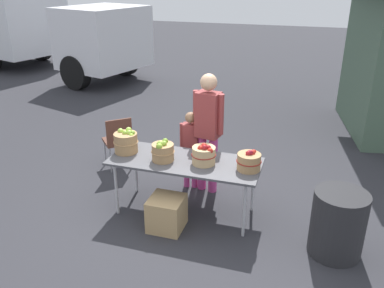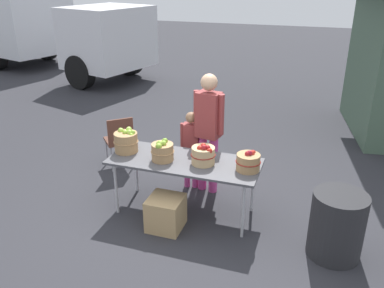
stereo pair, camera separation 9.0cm
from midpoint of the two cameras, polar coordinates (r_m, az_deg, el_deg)
name	(u,v)px [view 1 (the left image)]	position (r m, az deg, el deg)	size (l,w,h in m)	color
ground_plane	(185,211)	(5.44, -1.44, -9.46)	(40.00, 40.00, 0.00)	#2D2D33
market_table	(185,164)	(5.09, -1.52, -2.78)	(1.90, 0.76, 0.75)	#4C4C51
apple_basket_green_0	(126,142)	(5.33, -9.74, 0.32)	(0.32, 0.32, 0.31)	#A87F51
apple_basket_green_1	(163,151)	(5.04, -4.65, -1.04)	(0.29, 0.29, 0.28)	#A87F51
apple_basket_red_0	(204,155)	(4.94, 1.16, -1.51)	(0.31, 0.31, 0.27)	tan
apple_basket_red_1	(249,161)	(4.84, 7.51, -2.39)	(0.30, 0.30, 0.26)	#A87F51
vendor_adult	(208,125)	(5.51, 1.80, 2.73)	(0.45, 0.28, 1.71)	#CC3F8C
child_customer	(191,144)	(5.71, -0.65, -0.02)	(0.30, 0.19, 1.16)	#CC3F8C
box_truck	(20,20)	(14.39, -23.19, 15.77)	(7.99, 4.23, 2.75)	silver
folding_chair	(118,138)	(6.47, -10.77, 0.77)	(0.57, 0.57, 0.86)	brown
trash_barrel	(338,224)	(4.80, 19.32, -10.53)	(0.59, 0.59, 0.76)	#262628
produce_crate	(167,213)	(5.04, -4.10, -9.69)	(0.41, 0.41, 0.41)	tan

